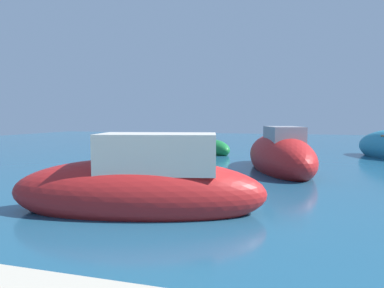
% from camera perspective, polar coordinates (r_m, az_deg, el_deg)
% --- Properties ---
extents(moored_boat_0, '(3.74, 6.21, 2.20)m').
position_cam_1_polar(moored_boat_0, '(14.03, 14.59, -1.99)').
color(moored_boat_0, '#B21E1E').
rests_on(moored_boat_0, ground).
extents(moored_boat_2, '(5.99, 2.93, 2.12)m').
position_cam_1_polar(moored_boat_2, '(7.72, -8.62, -7.16)').
color(moored_boat_2, '#B21E1E').
rests_on(moored_boat_2, ground).
extents(moored_boat_7, '(3.05, 3.17, 1.09)m').
position_cam_1_polar(moored_boat_7, '(19.95, 3.51, -0.75)').
color(moored_boat_7, '#197233').
rests_on(moored_boat_7, ground).
extents(moored_boat_8, '(2.30, 3.89, 1.46)m').
position_cam_1_polar(moored_boat_8, '(14.41, -8.39, -2.55)').
color(moored_boat_8, teal).
rests_on(moored_boat_8, ground).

